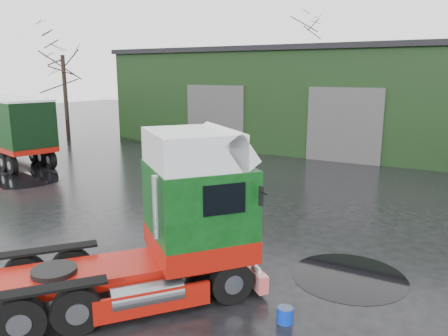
% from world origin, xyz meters
% --- Properties ---
extents(ground, '(100.00, 100.00, 0.00)m').
position_xyz_m(ground, '(0.00, 0.00, 0.00)').
color(ground, black).
extents(warehouse, '(32.40, 12.40, 6.30)m').
position_xyz_m(warehouse, '(2.00, 20.00, 3.16)').
color(warehouse, black).
rests_on(warehouse, ground).
extents(hero_tractor, '(5.58, 6.07, 3.61)m').
position_xyz_m(hero_tractor, '(1.81, -3.00, 1.81)').
color(hero_tractor, '#0A3C11').
rests_on(hero_tractor, ground).
extents(wash_bucket, '(0.34, 0.34, 0.30)m').
position_xyz_m(wash_bucket, '(5.10, -2.19, 0.15)').
color(wash_bucket, '#082BB5').
rests_on(wash_bucket, ground).
extents(tree_left, '(4.40, 4.40, 8.50)m').
position_xyz_m(tree_left, '(-17.00, 12.00, 4.25)').
color(tree_left, black).
rests_on(tree_left, ground).
extents(tree_back_a, '(4.40, 4.40, 9.50)m').
position_xyz_m(tree_back_a, '(-6.00, 30.00, 4.75)').
color(tree_back_a, black).
rests_on(tree_back_a, ground).
extents(puddle_1, '(2.71, 2.71, 0.01)m').
position_xyz_m(puddle_1, '(5.71, 0.38, 0.00)').
color(puddle_1, black).
rests_on(puddle_1, ground).
extents(puddle_2, '(3.40, 3.40, 0.01)m').
position_xyz_m(puddle_2, '(-9.51, 2.81, 0.00)').
color(puddle_2, black).
rests_on(puddle_2, ground).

